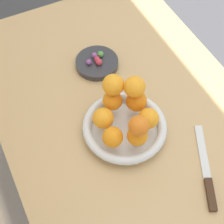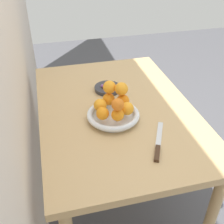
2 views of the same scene
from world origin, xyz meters
name	(u,v)px [view 1 (image 1 of 2)]	position (x,y,z in m)	size (l,w,h in m)	color
ground_plane	(118,190)	(0.00, 0.00, 0.00)	(6.00, 6.00, 0.00)	#4C4C51
dining_table	(120,118)	(0.00, 0.00, 0.65)	(1.10, 0.76, 0.74)	tan
fruit_bowl	(125,127)	(-0.10, 0.04, 0.76)	(0.25, 0.25, 0.04)	silver
candy_dish	(97,63)	(0.18, 0.00, 0.75)	(0.14, 0.14, 0.02)	#333338
orange_0	(113,137)	(-0.13, 0.10, 0.81)	(0.06, 0.06, 0.06)	orange
orange_1	(137,136)	(-0.16, 0.03, 0.81)	(0.06, 0.06, 0.06)	orange
orange_2	(148,118)	(-0.12, -0.02, 0.81)	(0.06, 0.06, 0.06)	orange
orange_3	(136,101)	(-0.06, -0.02, 0.81)	(0.06, 0.06, 0.06)	orange
orange_4	(112,101)	(-0.02, 0.04, 0.81)	(0.06, 0.06, 0.06)	orange
orange_5	(103,118)	(-0.07, 0.09, 0.81)	(0.06, 0.06, 0.06)	orange
orange_6	(113,85)	(-0.02, 0.04, 0.87)	(0.06, 0.06, 0.06)	orange
orange_7	(135,87)	(-0.05, -0.01, 0.87)	(0.06, 0.06, 0.06)	orange
orange_8	(139,126)	(-0.16, 0.04, 0.86)	(0.06, 0.06, 0.06)	orange
candy_ball_0	(89,62)	(0.18, 0.03, 0.77)	(0.02, 0.02, 0.02)	#8C4C99
candy_ball_1	(94,56)	(0.19, 0.00, 0.77)	(0.02, 0.02, 0.02)	#8C4C99
candy_ball_2	(96,56)	(0.19, -0.01, 0.77)	(0.02, 0.02, 0.02)	#472819
candy_ball_3	(98,59)	(0.18, 0.00, 0.77)	(0.02, 0.02, 0.02)	#C6384C
candy_ball_4	(99,62)	(0.16, 0.00, 0.77)	(0.02, 0.02, 0.02)	#C6384C
candy_ball_5	(100,54)	(0.19, -0.02, 0.77)	(0.02, 0.02, 0.02)	#4C9947
knife	(207,173)	(-0.32, -0.10, 0.75)	(0.24, 0.13, 0.01)	#3F2819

